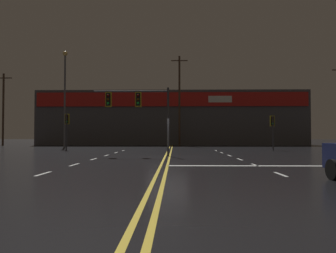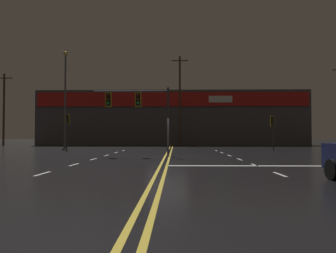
{
  "view_description": "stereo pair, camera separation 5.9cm",
  "coord_description": "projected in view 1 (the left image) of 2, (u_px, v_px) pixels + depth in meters",
  "views": [
    {
      "loc": [
        0.49,
        -20.57,
        1.36
      ],
      "look_at": [
        0.0,
        2.52,
        2.0
      ],
      "focal_mm": 35.0,
      "sensor_mm": 36.0,
      "label": 1
    },
    {
      "loc": [
        0.55,
        -20.57,
        1.36
      ],
      "look_at": [
        0.0,
        2.52,
        2.0
      ],
      "focal_mm": 35.0,
      "sensor_mm": 36.0,
      "label": 2
    }
  ],
  "objects": [
    {
      "name": "ground_plane",
      "position": [
        167.0,
        157.0,
        20.53
      ],
      "size": [
        200.0,
        200.0,
        0.0
      ],
      "primitive_type": "plane",
      "color": "black"
    },
    {
      "name": "road_markings",
      "position": [
        178.0,
        158.0,
        19.57
      ],
      "size": [
        12.48,
        60.0,
        0.01
      ],
      "color": "gold",
      "rests_on": "ground"
    },
    {
      "name": "traffic_signal_median",
      "position": [
        136.0,
        104.0,
        21.75
      ],
      "size": [
        5.05,
        0.36,
        4.56
      ],
      "color": "#38383D",
      "rests_on": "ground"
    },
    {
      "name": "traffic_signal_corner_northwest",
      "position": [
        67.0,
        123.0,
        30.64
      ],
      "size": [
        0.42,
        0.36,
        3.4
      ],
      "color": "#38383D",
      "rests_on": "ground"
    },
    {
      "name": "traffic_signal_corner_northeast",
      "position": [
        273.0,
        125.0,
        30.27
      ],
      "size": [
        0.42,
        0.36,
        3.21
      ],
      "color": "#38383D",
      "rests_on": "ground"
    },
    {
      "name": "streetlight_median_approach",
      "position": [
        65.0,
        87.0,
        37.58
      ],
      "size": [
        0.56,
        0.56,
        11.09
      ],
      "color": "#59595E",
      "rests_on": "ground"
    },
    {
      "name": "building_backdrop",
      "position": [
        172.0,
        119.0,
        49.76
      ],
      "size": [
        37.93,
        10.23,
        7.67
      ],
      "color": "#4C4C51",
      "rests_on": "ground"
    },
    {
      "name": "utility_pole_row",
      "position": [
        178.0,
        104.0,
        43.46
      ],
      "size": [
        47.12,
        0.26,
        11.96
      ],
      "color": "#4C3828",
      "rests_on": "ground"
    }
  ]
}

